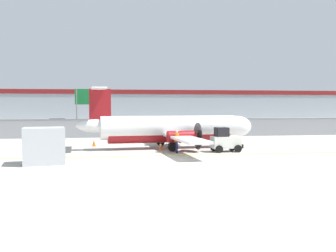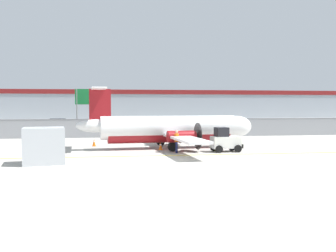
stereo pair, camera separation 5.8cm
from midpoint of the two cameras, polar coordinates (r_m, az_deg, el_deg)
name	(u,v)px [view 1 (the left image)]	position (r m, az deg, el deg)	size (l,w,h in m)	color
ground_plane	(178,155)	(26.61, 1.54, -4.49)	(140.00, 140.00, 0.01)	#ADA89E
perimeter_fence	(155,127)	(42.31, -2.10, -0.19)	(98.00, 0.10, 2.10)	gray
parking_lot_strip	(146,130)	(53.80, -3.39, -0.63)	(98.00, 17.00, 0.12)	#38383A
background_building	(138,107)	(72.14, -4.61, 2.83)	(91.00, 8.10, 6.50)	#A8B2BC
commuter_airplane	(173,129)	(30.99, 0.69, -0.45)	(14.88, 16.08, 4.92)	white
baggage_tug	(225,141)	(28.98, 8.64, -2.21)	(2.41, 1.54, 1.88)	silver
ground_crew_worker	(177,140)	(27.81, 1.28, -2.20)	(0.41, 0.55, 1.70)	#191E4C
cargo_container	(44,146)	(23.86, -18.43, -2.86)	(2.71, 2.38, 2.20)	#B7BCC1
traffic_cone_near_left	(94,143)	(33.22, -11.26, -2.51)	(0.36, 0.36, 0.64)	orange
traffic_cone_near_right	(161,146)	(29.86, -1.19, -3.07)	(0.36, 0.36, 0.64)	orange
parked_car_0	(58,124)	(57.39, -16.39, 0.31)	(4.36, 2.37, 1.58)	black
parked_car_1	(111,123)	(58.91, -8.70, 0.46)	(4.23, 2.06, 1.58)	#B28C19
parked_car_2	(180,124)	(53.32, 1.85, 0.23)	(4.29, 2.19, 1.58)	silver
parked_car_3	(220,123)	(59.66, 7.97, 0.50)	(4.39, 2.43, 1.58)	navy
highway_sign	(91,101)	(44.57, -11.74, 3.80)	(3.60, 0.14, 5.50)	slate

